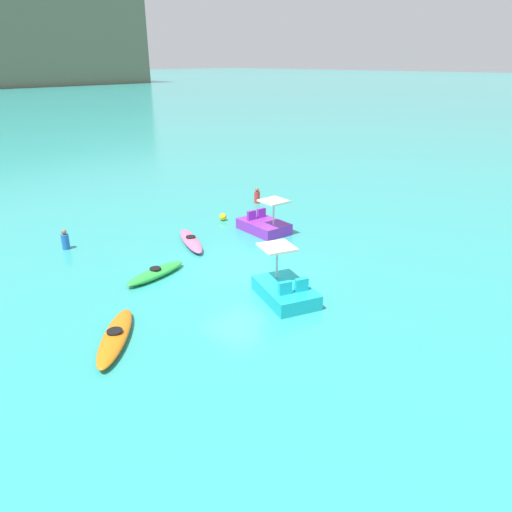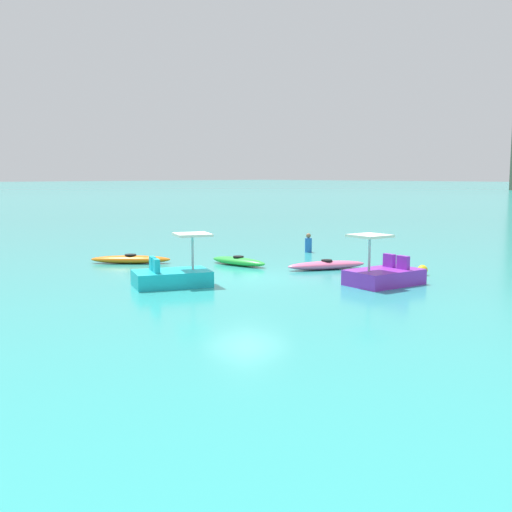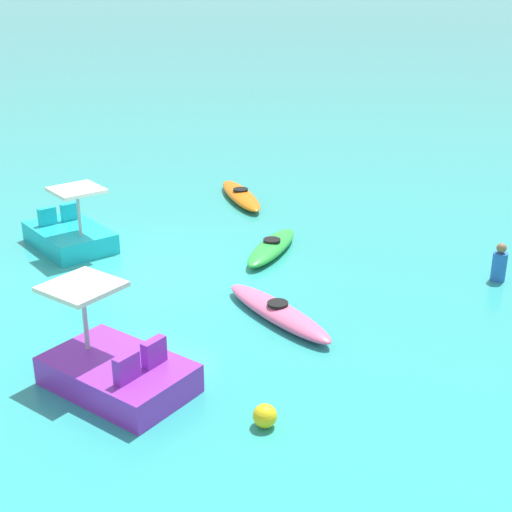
# 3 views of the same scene
# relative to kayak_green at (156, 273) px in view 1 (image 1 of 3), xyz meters

# --- Properties ---
(ground_plane) EXTENTS (600.00, 600.00, 0.00)m
(ground_plane) POSITION_rel_kayak_green_xyz_m (2.47, -1.91, -0.16)
(ground_plane) COLOR teal
(kayak_green) EXTENTS (2.74, 0.91, 0.37)m
(kayak_green) POSITION_rel_kayak_green_xyz_m (0.00, 0.00, 0.00)
(kayak_green) COLOR green
(kayak_green) RESTS_ON ground_plane
(kayak_pink) EXTENTS (1.99, 3.08, 0.37)m
(kayak_pink) POSITION_rel_kayak_green_xyz_m (3.13, 1.65, -0.00)
(kayak_pink) COLOR pink
(kayak_pink) RESTS_ON ground_plane
(kayak_orange) EXTENTS (2.78, 2.77, 0.37)m
(kayak_orange) POSITION_rel_kayak_green_xyz_m (-3.46, -2.73, -0.00)
(kayak_orange) COLOR orange
(kayak_orange) RESTS_ON ground_plane
(pedal_boat_purple) EXTENTS (1.86, 2.62, 1.68)m
(pedal_boat_purple) POSITION_rel_kayak_green_xyz_m (6.54, 0.38, 0.17)
(pedal_boat_purple) COLOR purple
(pedal_boat_purple) RESTS_ON ground_plane
(pedal_boat_cyan) EXTENTS (2.36, 2.80, 1.68)m
(pedal_boat_cyan) POSITION_rel_kayak_green_xyz_m (1.91, -4.67, 0.17)
(pedal_boat_cyan) COLOR #19B7C6
(pedal_boat_cyan) RESTS_ON ground_plane
(buoy_yellow) EXTENTS (0.37, 0.37, 0.37)m
(buoy_yellow) POSITION_rel_kayak_green_xyz_m (6.39, 3.00, 0.02)
(buoy_yellow) COLOR yellow
(buoy_yellow) RESTS_ON ground_plane
(person_near_shore) EXTENTS (0.44, 0.44, 0.88)m
(person_near_shore) POSITION_rel_kayak_green_xyz_m (9.90, 3.86, 0.22)
(person_near_shore) COLOR red
(person_near_shore) RESTS_ON ground_plane
(person_by_kayaks) EXTENTS (0.37, 0.37, 0.88)m
(person_by_kayaks) POSITION_rel_kayak_green_xyz_m (-0.84, 5.19, 0.22)
(person_by_kayaks) COLOR blue
(person_by_kayaks) RESTS_ON ground_plane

